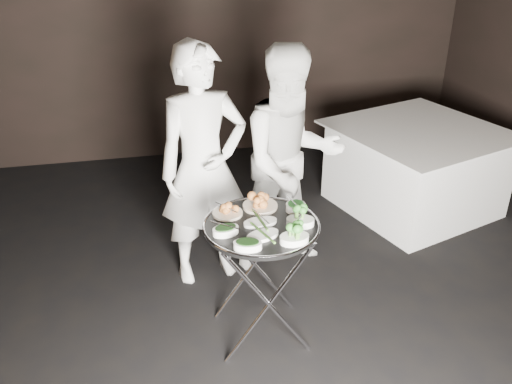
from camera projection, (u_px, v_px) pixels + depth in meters
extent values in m
cube|color=black|center=(186.00, 15.00, 5.51)|extent=(6.00, 0.05, 3.00)
cylinder|color=silver|center=(269.00, 304.00, 3.16)|extent=(0.54, 0.03, 0.80)
cylinder|color=silver|center=(269.00, 304.00, 3.16)|extent=(0.54, 0.03, 0.80)
cylinder|color=silver|center=(254.00, 264.00, 3.52)|extent=(0.54, 0.03, 0.80)
cylinder|color=silver|center=(254.00, 264.00, 3.52)|extent=(0.54, 0.03, 0.80)
cylinder|color=silver|center=(222.00, 236.00, 3.13)|extent=(0.02, 0.46, 0.02)
cylinder|color=silver|center=(299.00, 227.00, 3.21)|extent=(0.02, 0.46, 0.02)
cylinder|color=black|center=(261.00, 226.00, 3.15)|extent=(0.67, 0.67, 0.03)
torus|color=silver|center=(261.00, 224.00, 3.15)|extent=(0.69, 0.69, 0.01)
cylinder|color=beige|center=(228.00, 213.00, 3.25)|extent=(0.18, 0.18, 0.02)
cylinder|color=beige|center=(260.00, 206.00, 3.33)|extent=(0.21, 0.21, 0.02)
cylinder|color=silver|center=(296.00, 207.00, 3.28)|extent=(0.12, 0.12, 0.05)
cylinder|color=silver|center=(226.00, 207.00, 3.23)|extent=(0.11, 0.16, 0.01)
cylinder|color=silver|center=(262.00, 199.00, 3.32)|extent=(0.09, 0.18, 0.01)
cylinder|color=silver|center=(294.00, 203.00, 3.28)|extent=(0.04, 0.19, 0.01)
cylinder|color=silver|center=(225.00, 225.00, 3.04)|extent=(0.15, 0.13, 0.01)
cylinder|color=silver|center=(300.00, 217.00, 3.12)|extent=(0.13, 0.15, 0.01)
cylinder|color=silver|center=(261.00, 216.00, 3.13)|extent=(0.06, 0.19, 0.01)
imported|color=white|center=(204.00, 168.00, 3.72)|extent=(0.70, 0.53, 1.73)
imported|color=white|center=(291.00, 161.00, 3.88)|extent=(0.90, 0.74, 1.68)
cube|color=white|center=(415.00, 170.00, 4.87)|extent=(1.18, 1.18, 0.74)
cube|color=white|center=(421.00, 130.00, 4.70)|extent=(1.32, 1.32, 0.02)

